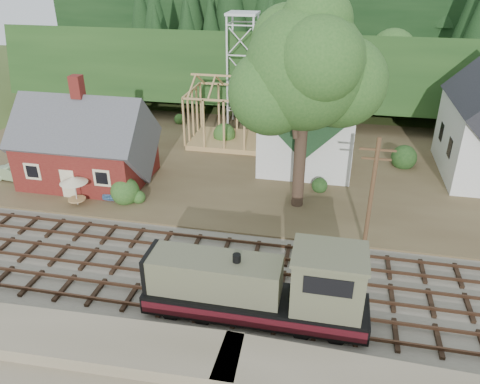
% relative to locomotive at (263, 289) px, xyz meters
% --- Properties ---
extents(ground, '(140.00, 140.00, 0.00)m').
position_rel_locomotive_xyz_m(ground, '(-1.40, 3.00, -2.09)').
color(ground, '#384C1E').
rests_on(ground, ground).
extents(railroad_bed, '(64.00, 11.00, 0.16)m').
position_rel_locomotive_xyz_m(railroad_bed, '(-1.40, 3.00, -2.01)').
color(railroad_bed, '#726B5B').
rests_on(railroad_bed, ground).
extents(village_flat, '(64.00, 26.00, 0.30)m').
position_rel_locomotive_xyz_m(village_flat, '(-1.40, 21.00, -1.94)').
color(village_flat, brown).
rests_on(village_flat, ground).
extents(hillside, '(70.00, 28.96, 12.74)m').
position_rel_locomotive_xyz_m(hillside, '(-1.40, 45.00, -2.09)').
color(hillside, '#1E3F19').
rests_on(hillside, ground).
extents(ridge, '(80.00, 20.00, 12.00)m').
position_rel_locomotive_xyz_m(ridge, '(-1.40, 61.00, -2.09)').
color(ridge, black).
rests_on(ridge, ground).
extents(depot, '(10.80, 7.41, 9.00)m').
position_rel_locomotive_xyz_m(depot, '(-17.40, 14.00, 1.13)').
color(depot, maroon).
rests_on(depot, village_flat).
extents(church, '(8.40, 15.17, 13.00)m').
position_rel_locomotive_xyz_m(church, '(0.60, 22.68, 3.09)').
color(church, silver).
rests_on(church, village_flat).
extents(timber_frame, '(8.20, 6.20, 6.99)m').
position_rel_locomotive_xyz_m(timber_frame, '(-7.40, 25.00, 1.18)').
color(timber_frame, tan).
rests_on(timber_frame, village_flat).
extents(lattice_tower, '(3.20, 3.20, 12.12)m').
position_rel_locomotive_xyz_m(lattice_tower, '(-7.40, 31.00, 7.94)').
color(lattice_tower, silver).
rests_on(lattice_tower, village_flat).
extents(big_tree, '(10.90, 8.40, 14.70)m').
position_rel_locomotive_xyz_m(big_tree, '(0.77, 13.08, 8.13)').
color(big_tree, '#38281E').
rests_on(big_tree, village_flat).
extents(telegraph_pole_near, '(2.20, 0.28, 8.00)m').
position_rel_locomotive_xyz_m(telegraph_pole_near, '(5.60, 8.20, 2.16)').
color(telegraph_pole_near, '#4C331E').
rests_on(telegraph_pole_near, ground).
extents(locomotive, '(11.74, 2.93, 4.70)m').
position_rel_locomotive_xyz_m(locomotive, '(0.00, 0.00, 0.00)').
color(locomotive, black).
rests_on(locomotive, railroad_bed).
extents(car_blue, '(1.44, 3.28, 1.10)m').
position_rel_locomotive_xyz_m(car_blue, '(-13.97, 11.88, -1.24)').
color(car_blue, '#619AD1').
rests_on(car_blue, village_flat).
extents(car_green, '(3.91, 1.74, 1.25)m').
position_rel_locomotive_xyz_m(car_green, '(-23.78, 12.48, -1.17)').
color(car_green, '#90AF79').
rests_on(car_green, village_flat).
extents(patio_set, '(2.12, 2.12, 2.36)m').
position_rel_locomotive_xyz_m(patio_set, '(-16.26, 9.55, 0.22)').
color(patio_set, silver).
rests_on(patio_set, village_flat).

